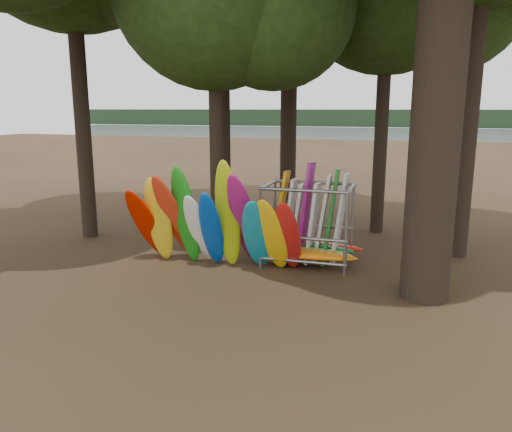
# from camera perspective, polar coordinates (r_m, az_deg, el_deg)

# --- Properties ---
(ground) EXTENTS (120.00, 120.00, 0.00)m
(ground) POSITION_cam_1_polar(r_m,az_deg,el_deg) (13.01, -3.63, -7.28)
(ground) COLOR #47331E
(ground) RESTS_ON ground
(lake) EXTENTS (160.00, 160.00, 0.00)m
(lake) POSITION_cam_1_polar(r_m,az_deg,el_deg) (71.72, 13.74, 8.43)
(lake) COLOR gray
(lake) RESTS_ON ground
(far_shore) EXTENTS (160.00, 4.00, 4.00)m
(far_shore) POSITION_cam_1_polar(r_m,az_deg,el_deg) (121.55, 15.33, 10.71)
(far_shore) COLOR black
(far_shore) RESTS_ON ground
(kayak_row) EXTENTS (4.97, 2.17, 3.19)m
(kayak_row) POSITION_cam_1_polar(r_m,az_deg,el_deg) (13.64, -5.17, -0.93)
(kayak_row) COLOR #B61300
(kayak_row) RESTS_ON ground
(storage_rack) EXTENTS (3.05, 1.53, 2.90)m
(storage_rack) POSITION_cam_1_polar(r_m,az_deg,el_deg) (14.04, 5.95, -1.35)
(storage_rack) COLOR gray
(storage_rack) RESTS_ON ground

